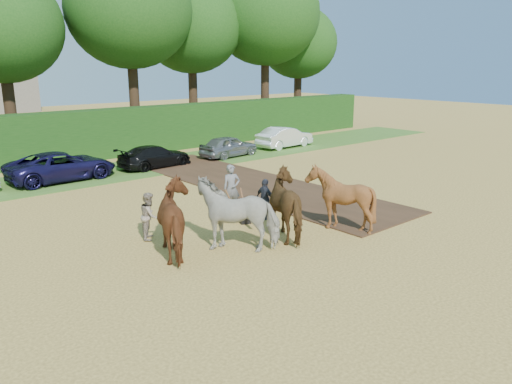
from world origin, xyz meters
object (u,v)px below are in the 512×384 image
plough_team (265,208)px  parked_cars (143,156)px  spectator_far (265,199)px  spectator_near (150,216)px

plough_team → parked_cars: 13.44m
spectator_far → spectator_near: bearing=76.7°
parked_cars → plough_team: bearing=-101.2°
spectator_near → plough_team: bearing=-96.2°
spectator_near → parked_cars: spectator_near is taller
plough_team → parked_cars: (2.61, 13.18, -0.43)m
spectator_near → spectator_far: bearing=-64.9°
spectator_near → spectator_far: 4.48m
spectator_near → parked_cars: size_ratio=0.06×
spectator_near → plough_team: plough_team is taller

